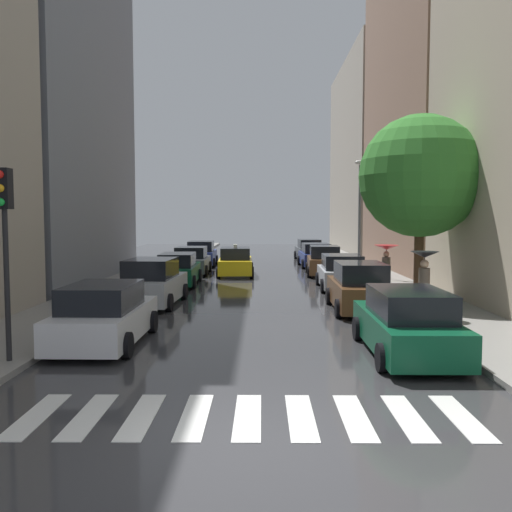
# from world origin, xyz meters

# --- Properties ---
(ground_plane) EXTENTS (28.00, 72.00, 0.04)m
(ground_plane) POSITION_xyz_m (0.00, 24.00, -0.02)
(ground_plane) COLOR #343437
(sidewalk_left) EXTENTS (3.00, 72.00, 0.15)m
(sidewalk_left) POSITION_xyz_m (-6.50, 24.00, 0.07)
(sidewalk_left) COLOR gray
(sidewalk_left) RESTS_ON ground
(sidewalk_right) EXTENTS (3.00, 72.00, 0.15)m
(sidewalk_right) POSITION_xyz_m (6.50, 24.00, 0.07)
(sidewalk_right) COLOR gray
(sidewalk_right) RESTS_ON ground
(crosswalk_stripes) EXTENTS (7.65, 2.20, 0.01)m
(crosswalk_stripes) POSITION_xyz_m (-0.00, 1.10, 0.01)
(crosswalk_stripes) COLOR silver
(crosswalk_stripes) RESTS_ON ground
(building_left_mid) EXTENTS (6.00, 14.48, 23.66)m
(building_left_mid) POSITION_xyz_m (-11.00, 20.60, 11.83)
(building_left_mid) COLOR slate
(building_left_mid) RESTS_ON ground
(building_right_mid) EXTENTS (6.00, 15.93, 21.85)m
(building_right_mid) POSITION_xyz_m (11.00, 26.50, 10.93)
(building_right_mid) COLOR #8C6B56
(building_right_mid) RESTS_ON ground
(building_right_far) EXTENTS (6.00, 19.88, 18.03)m
(building_right_far) POSITION_xyz_m (11.00, 45.17, 9.01)
(building_right_far) COLOR #9E9384
(building_right_far) RESTS_ON ground
(parked_car_left_nearest) EXTENTS (2.14, 4.52, 1.63)m
(parked_car_left_nearest) POSITION_xyz_m (-3.93, 6.33, 0.77)
(parked_car_left_nearest) COLOR silver
(parked_car_left_nearest) RESTS_ON ground
(parked_car_left_second) EXTENTS (2.28, 4.49, 1.79)m
(parked_car_left_second) POSITION_xyz_m (-3.98, 12.92, 0.83)
(parked_car_left_second) COLOR #B2B7BF
(parked_car_left_second) RESTS_ON ground
(parked_car_left_third) EXTENTS (2.09, 4.72, 1.60)m
(parked_car_left_third) POSITION_xyz_m (-3.91, 19.04, 0.75)
(parked_car_left_third) COLOR #0C4C2D
(parked_car_left_third) RESTS_ON ground
(parked_car_left_fourth) EXTENTS (2.15, 4.12, 1.62)m
(parked_car_left_fourth) POSITION_xyz_m (-3.92, 24.32, 0.76)
(parked_car_left_fourth) COLOR #474C51
(parked_car_left_fourth) RESTS_ON ground
(parked_car_left_fifth) EXTENTS (2.12, 4.24, 1.72)m
(parked_car_left_fifth) POSITION_xyz_m (-3.94, 29.70, 0.80)
(parked_car_left_fifth) COLOR navy
(parked_car_left_fifth) RESTS_ON ground
(parked_car_right_nearest) EXTENTS (2.07, 4.77, 1.64)m
(parked_car_right_nearest) POSITION_xyz_m (3.79, 5.31, 0.77)
(parked_car_right_nearest) COLOR #0C4C2D
(parked_car_right_nearest) RESTS_ON ground
(parked_car_right_second) EXTENTS (2.09, 4.42, 1.76)m
(parked_car_right_second) POSITION_xyz_m (3.74, 11.62, 0.82)
(parked_car_right_second) COLOR brown
(parked_car_right_second) RESTS_ON ground
(parked_car_right_third) EXTENTS (2.24, 4.33, 1.62)m
(parked_car_right_third) POSITION_xyz_m (3.96, 17.60, 0.76)
(parked_car_right_third) COLOR #B2B7BF
(parked_car_right_third) RESTS_ON ground
(parked_car_right_fourth) EXTENTS (2.20, 4.25, 1.72)m
(parked_car_right_fourth) POSITION_xyz_m (3.83, 23.72, 0.80)
(parked_car_right_fourth) COLOR brown
(parked_car_right_fourth) RESTS_ON ground
(parked_car_right_fifth) EXTENTS (2.25, 4.58, 1.60)m
(parked_car_right_fifth) POSITION_xyz_m (3.86, 29.05, 0.75)
(parked_car_right_fifth) COLOR navy
(parked_car_right_fifth) RESTS_ON ground
(parked_car_right_sixth) EXTENTS (2.15, 4.32, 1.62)m
(parked_car_right_sixth) POSITION_xyz_m (3.91, 34.98, 0.76)
(parked_car_right_sixth) COLOR #474C51
(parked_car_right_sixth) RESTS_ON ground
(taxi_midroad) EXTENTS (2.18, 4.39, 1.81)m
(taxi_midroad) POSITION_xyz_m (-1.29, 23.49, 0.76)
(taxi_midroad) COLOR yellow
(taxi_midroad) RESTS_ON ground
(pedestrian_foreground) EXTENTS (1.06, 1.06, 2.02)m
(pedestrian_foreground) POSITION_xyz_m (5.59, 15.65, 1.64)
(pedestrian_foreground) COLOR black
(pedestrian_foreground) RESTS_ON sidewalk_right
(pedestrian_near_tree) EXTENTS (0.91, 0.91, 2.12)m
(pedestrian_near_tree) POSITION_xyz_m (5.46, 9.66, 1.63)
(pedestrian_near_tree) COLOR navy
(pedestrian_near_tree) RESTS_ON sidewalk_right
(street_tree_right) EXTENTS (4.78, 4.78, 7.20)m
(street_tree_right) POSITION_xyz_m (6.42, 13.68, 4.95)
(street_tree_right) COLOR #513823
(street_tree_right) RESTS_ON sidewalk_right
(traffic_light_left_corner) EXTENTS (0.30, 0.42, 4.30)m
(traffic_light_left_corner) POSITION_xyz_m (-5.45, 4.10, 3.29)
(traffic_light_left_corner) COLOR black
(traffic_light_left_corner) RESTS_ON sidewalk_left
(lamp_post_right) EXTENTS (0.60, 0.28, 6.28)m
(lamp_post_right) POSITION_xyz_m (5.55, 22.00, 3.81)
(lamp_post_right) COLOR #595B60
(lamp_post_right) RESTS_ON sidewalk_right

